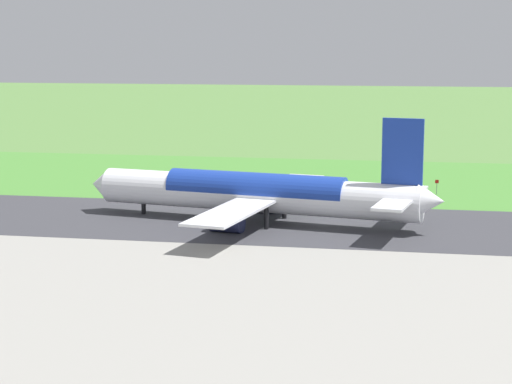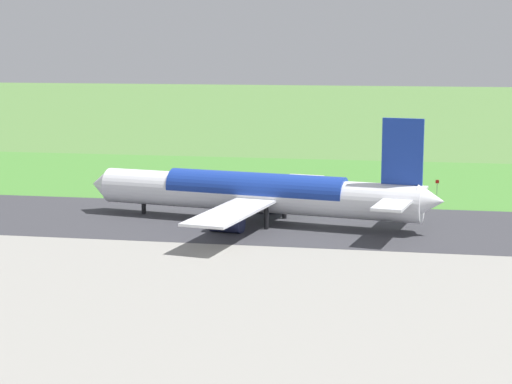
# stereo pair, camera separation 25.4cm
# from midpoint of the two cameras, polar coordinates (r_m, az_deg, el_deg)

# --- Properties ---
(ground_plane) EXTENTS (800.00, 800.00, 0.00)m
(ground_plane) POSITION_cam_midpoint_polar(r_m,az_deg,el_deg) (127.12, 4.39, -2.14)
(ground_plane) COLOR #547F3D
(runway_asphalt) EXTENTS (600.00, 29.62, 0.06)m
(runway_asphalt) POSITION_cam_midpoint_polar(r_m,az_deg,el_deg) (127.12, 4.39, -2.12)
(runway_asphalt) COLOR #38383D
(runway_asphalt) RESTS_ON ground
(grass_verge_foreground) EXTENTS (600.00, 80.00, 0.04)m
(grass_verge_foreground) POSITION_cam_midpoint_polar(r_m,az_deg,el_deg) (157.03, 5.54, 0.13)
(grass_verge_foreground) COLOR #478534
(grass_verge_foreground) RESTS_ON ground
(airliner_main) EXTENTS (53.94, 44.37, 15.88)m
(airliner_main) POSITION_cam_midpoint_polar(r_m,az_deg,el_deg) (127.56, 0.10, -0.08)
(airliner_main) COLOR white
(airliner_main) RESTS_ON ground
(no_stopping_sign) EXTENTS (0.60, 0.10, 2.60)m
(no_stopping_sign) POSITION_cam_midpoint_polar(r_m,az_deg,el_deg) (154.37, 11.52, 0.39)
(no_stopping_sign) COLOR slate
(no_stopping_sign) RESTS_ON ground
(traffic_cone_orange) EXTENTS (0.40, 0.40, 0.55)m
(traffic_cone_orange) POSITION_cam_midpoint_polar(r_m,az_deg,el_deg) (157.44, 8.61, 0.19)
(traffic_cone_orange) COLOR orange
(traffic_cone_orange) RESTS_ON ground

